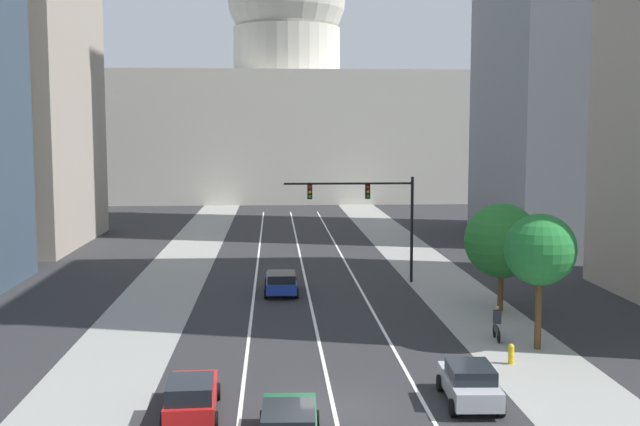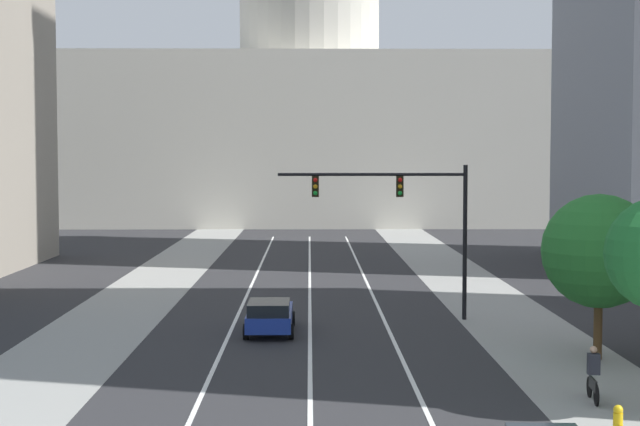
# 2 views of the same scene
# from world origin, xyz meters

# --- Properties ---
(ground_plane) EXTENTS (400.00, 400.00, 0.00)m
(ground_plane) POSITION_xyz_m (0.00, 40.00, 0.00)
(ground_plane) COLOR #2B2B2D
(sidewalk_left) EXTENTS (4.87, 130.00, 0.01)m
(sidewalk_left) POSITION_xyz_m (-9.26, 35.00, 0.01)
(sidewalk_left) COLOR gray
(sidewalk_left) RESTS_ON ground
(sidewalk_right) EXTENTS (4.87, 130.00, 0.01)m
(sidewalk_right) POSITION_xyz_m (9.26, 35.00, 0.01)
(sidewalk_right) COLOR gray
(sidewalk_right) RESTS_ON ground
(lane_stripe_left) EXTENTS (0.16, 90.00, 0.01)m
(lane_stripe_left) POSITION_xyz_m (-3.41, 25.00, 0.01)
(lane_stripe_left) COLOR white
(lane_stripe_left) RESTS_ON ground
(lane_stripe_center) EXTENTS (0.16, 90.00, 0.01)m
(lane_stripe_center) POSITION_xyz_m (0.00, 25.00, 0.01)
(lane_stripe_center) COLOR white
(lane_stripe_center) RESTS_ON ground
(lane_stripe_right) EXTENTS (0.16, 90.00, 0.01)m
(lane_stripe_right) POSITION_xyz_m (3.41, 25.00, 0.01)
(lane_stripe_right) COLOR white
(lane_stripe_right) RESTS_ON ground
(capitol_building) EXTENTS (54.39, 22.39, 40.62)m
(capitol_building) POSITION_xyz_m (0.00, 90.50, 14.04)
(capitol_building) COLOR beige
(capitol_building) RESTS_ON ground
(car_green) EXTENTS (2.16, 4.59, 1.51)m
(car_green) POSITION_xyz_m (-1.71, -3.44, 0.79)
(car_green) COLOR #14512D
(car_green) RESTS_ON ground
(car_blue) EXTENTS (2.08, 4.78, 1.49)m
(car_blue) POSITION_xyz_m (-1.71, 20.42, 0.78)
(car_blue) COLOR #1E389E
(car_blue) RESTS_ON ground
(car_silver) EXTENTS (2.10, 4.12, 1.52)m
(car_silver) POSITION_xyz_m (5.12, 0.34, 0.79)
(car_silver) COLOR #B2B5BA
(car_silver) RESTS_ON ground
(car_red) EXTENTS (2.09, 4.47, 1.55)m
(car_red) POSITION_xyz_m (-5.11, -0.46, 0.79)
(car_red) COLOR red
(car_red) RESTS_ON ground
(traffic_signal_mast) EXTENTS (8.69, 0.39, 7.14)m
(traffic_signal_mast) POSITION_xyz_m (4.44, 23.75, 5.19)
(traffic_signal_mast) COLOR black
(traffic_signal_mast) RESTS_ON ground
(fire_hydrant) EXTENTS (0.26, 0.35, 0.91)m
(fire_hydrant) POSITION_xyz_m (8.18, 5.06, 0.46)
(fire_hydrant) COLOR yellow
(fire_hydrant) RESTS_ON ground
(cyclist) EXTENTS (0.38, 1.70, 1.72)m
(cyclist) POSITION_xyz_m (8.66, 8.88, 0.85)
(cyclist) COLOR black
(cyclist) RESTS_ON ground
(street_tree_near_right) EXTENTS (3.33, 3.33, 6.38)m
(street_tree_near_right) POSITION_xyz_m (10.14, 7.32, 4.68)
(street_tree_near_right) COLOR #51381E
(street_tree_near_right) RESTS_ON ground
(street_tree_far_right) EXTENTS (4.21, 4.21, 6.14)m
(street_tree_far_right) POSITION_xyz_m (10.65, 15.00, 4.03)
(street_tree_far_right) COLOR #51381E
(street_tree_far_right) RESTS_ON ground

